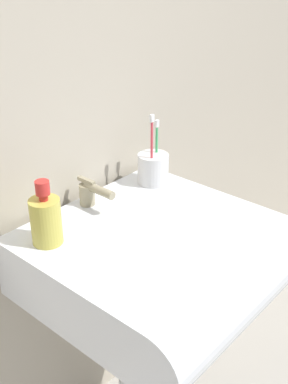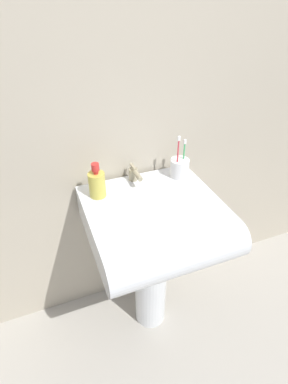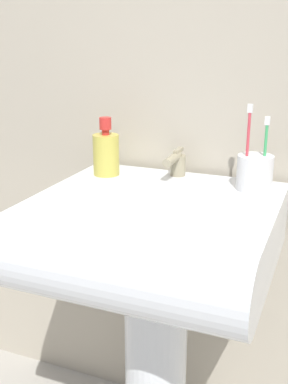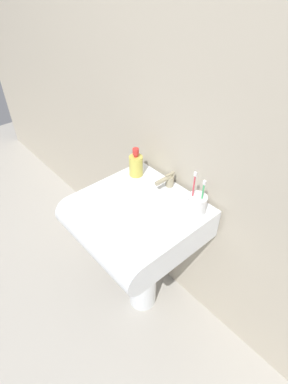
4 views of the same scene
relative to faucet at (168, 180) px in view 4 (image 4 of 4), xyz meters
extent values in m
plane|color=#ADA89E|center=(0.01, -0.18, -0.84)|extent=(6.00, 6.00, 0.00)
cube|color=#B7AD99|center=(0.01, 0.10, 0.36)|extent=(5.00, 0.05, 2.40)
cylinder|color=white|center=(0.01, -0.18, -0.52)|extent=(0.16, 0.16, 0.64)
cube|color=white|center=(0.01, -0.18, -0.12)|extent=(0.55, 0.47, 0.16)
cylinder|color=white|center=(0.01, -0.41, -0.12)|extent=(0.55, 0.16, 0.16)
cylinder|color=tan|center=(0.00, 0.01, -0.01)|extent=(0.04, 0.04, 0.06)
cylinder|color=tan|center=(0.00, -0.03, 0.02)|extent=(0.02, 0.09, 0.02)
cube|color=tan|center=(0.00, 0.01, 0.03)|extent=(0.01, 0.06, 0.01)
cylinder|color=white|center=(0.21, -0.03, 0.00)|extent=(0.09, 0.09, 0.09)
cylinder|color=#D83F4C|center=(0.19, -0.04, 0.06)|extent=(0.01, 0.01, 0.18)
cube|color=white|center=(0.19, -0.04, 0.16)|extent=(0.01, 0.01, 0.02)
cylinder|color=#3FB266|center=(0.23, -0.03, 0.05)|extent=(0.01, 0.01, 0.15)
cube|color=white|center=(0.23, -0.03, 0.13)|extent=(0.01, 0.01, 0.02)
cylinder|color=gold|center=(-0.18, -0.05, 0.02)|extent=(0.07, 0.07, 0.11)
cylinder|color=red|center=(-0.18, -0.05, 0.08)|extent=(0.02, 0.02, 0.01)
cylinder|color=red|center=(-0.18, -0.05, 0.10)|extent=(0.03, 0.03, 0.03)
camera|label=1|loc=(-0.74, -0.82, 0.57)|focal=45.00mm
camera|label=2|loc=(-0.38, -1.09, 0.71)|focal=28.00mm
camera|label=3|loc=(0.39, -1.18, 0.33)|focal=45.00mm
camera|label=4|loc=(0.80, -0.86, 0.87)|focal=28.00mm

